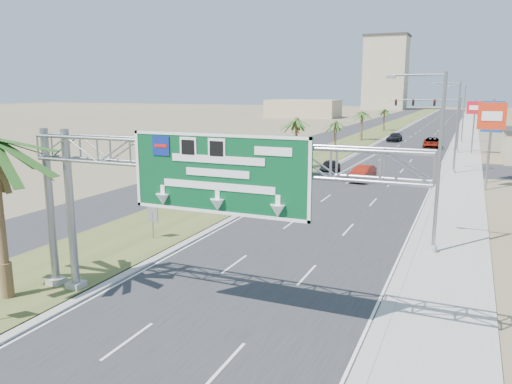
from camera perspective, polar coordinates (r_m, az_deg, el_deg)
The scene contains 24 objects.
road at distance 117.28m, azimuth 18.96°, elevation 6.46°, with size 12.00×300.00×0.02m, color #28282B.
sidewalk_right at distance 116.93m, azimuth 23.13°, elevation 6.17°, with size 4.00×300.00×0.10m, color #9E9B93.
median_grass at distance 118.46m, azimuth 14.11°, elevation 6.81°, with size 7.00×300.00×0.12m, color #435324.
opposing_road at distance 119.78m, azimuth 10.78°, elevation 6.97°, with size 8.00×300.00×0.02m, color #28282B.
sign_gantry at distance 19.54m, azimuth -7.88°, elevation 2.69°, with size 16.75×1.24×7.50m.
palm_row_b at distance 42.97m, azimuth -2.28°, elevation 5.99°, with size 3.99×3.99×5.95m.
palm_row_c at distance 57.72m, azimuth 4.64°, elevation 8.12°, with size 3.99×3.99×6.75m.
palm_row_d at distance 75.04m, azimuth 9.09°, elevation 7.83°, with size 3.99×3.99×5.45m.
palm_row_e at distance 93.51m, azimuth 12.02°, elevation 8.83°, with size 3.99×3.99×6.15m.
palm_row_f at distance 118.12m, azimuth 14.46°, elevation 9.04°, with size 3.99×3.99×5.75m.
streetlight_near at distance 28.96m, azimuth 19.75°, elevation 2.24°, with size 3.27×0.44×10.00m.
streetlight_mid at distance 58.77m, azimuth 21.75°, elevation 6.46°, with size 3.27×0.44×10.00m.
streetlight_far at distance 94.70m, azimuth 22.49°, elevation 8.01°, with size 3.27×0.44×10.00m.
signal_mast at distance 78.76m, azimuth 20.69°, elevation 7.73°, with size 10.28×0.71×8.00m.
median_signback_b at distance 31.09m, azimuth -11.74°, elevation -2.83°, with size 0.75×0.08×2.08m.
tower_distant at distance 259.98m, azimuth 14.59°, elevation 12.99°, with size 20.00×16.00×35.00m, color tan.
building_distant_left at distance 175.21m, azimuth 5.41°, elevation 9.47°, with size 24.00×14.00×6.00m, color tan.
car_left_lane at distance 55.22m, azimuth 8.40°, elevation 2.80°, with size 1.86×4.62×1.57m, color black.
car_mid_lane at distance 51.79m, azimuth 12.06°, elevation 2.09°, with size 1.66×4.76×1.57m, color maroon.
car_right_lane at distance 85.19m, azimuth 19.48°, elevation 5.32°, with size 2.73×5.93×1.65m, color gray.
car_far at distance 94.24m, azimuth 15.54°, elevation 6.03°, with size 2.05×5.03×1.46m, color black.
pole_sign_red_near at distance 50.11m, azimuth 25.32°, elevation 7.38°, with size 2.40×0.38×8.19m.
pole_sign_blue at distance 54.28m, azimuth 25.37°, elevation 7.40°, with size 2.00×0.89×8.24m.
pole_sign_red_far at distance 78.19m, azimuth 23.72°, elevation 8.40°, with size 2.22×0.63×7.77m.
Camera 1 is at (8.96, -6.59, 9.01)m, focal length 35.00 mm.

